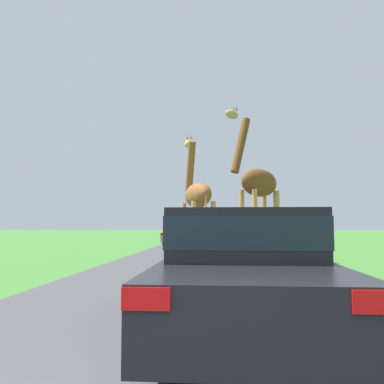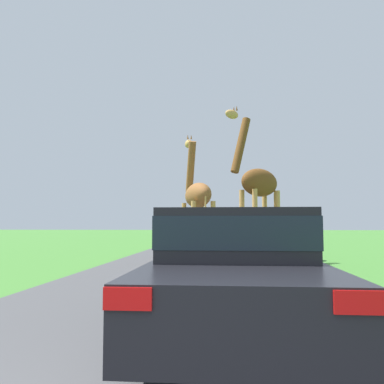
% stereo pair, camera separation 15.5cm
% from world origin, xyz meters
% --- Properties ---
extents(road, '(6.64, 120.00, 0.00)m').
position_xyz_m(road, '(0.00, 30.00, 0.00)').
color(road, '#424244').
rests_on(road, ground).
extents(giraffe_near_road, '(1.35, 2.76, 4.56)m').
position_xyz_m(giraffe_near_road, '(-0.37, 12.38, 2.20)').
color(giraffe_near_road, tan).
rests_on(giraffe_near_road, ground).
extents(giraffe_companion, '(2.11, 2.11, 5.25)m').
position_xyz_m(giraffe_companion, '(1.70, 13.08, 2.59)').
color(giraffe_companion, tan).
rests_on(giraffe_companion, ground).
extents(car_lead_maroon, '(1.84, 4.82, 1.46)m').
position_xyz_m(car_lead_maroon, '(0.72, 3.94, 0.77)').
color(car_lead_maroon, black).
rests_on(car_lead_maroon, ground).
extents(car_queue_right, '(1.81, 4.69, 1.34)m').
position_xyz_m(car_queue_right, '(-1.99, 23.09, 0.72)').
color(car_queue_right, gray).
rests_on(car_queue_right, ground).
extents(car_queue_left, '(1.92, 4.22, 1.36)m').
position_xyz_m(car_queue_left, '(1.39, 17.92, 0.73)').
color(car_queue_left, silver).
rests_on(car_queue_left, ground).
extents(car_far_ahead, '(1.87, 4.17, 1.35)m').
position_xyz_m(car_far_ahead, '(2.45, 25.46, 0.73)').
color(car_far_ahead, maroon).
rests_on(car_far_ahead, ground).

